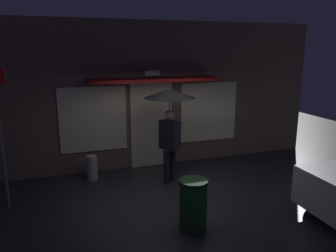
# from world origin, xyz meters

# --- Properties ---
(ground_plane) EXTENTS (18.00, 18.00, 0.00)m
(ground_plane) POSITION_xyz_m (0.00, 0.00, 0.00)
(ground_plane) COLOR #26262B
(building_facade) EXTENTS (9.36, 1.00, 3.73)m
(building_facade) POSITION_xyz_m (0.00, 2.34, 1.85)
(building_facade) COLOR brown
(building_facade) RESTS_ON ground
(person_with_umbrella) EXTENTS (1.14, 1.14, 2.17)m
(person_with_umbrella) POSITION_xyz_m (0.07, 0.96, 1.71)
(person_with_umbrella) COLOR black
(person_with_umbrella) RESTS_ON ground
(sidewalk_bollard) EXTENTS (0.26, 0.26, 0.58)m
(sidewalk_bollard) POSITION_xyz_m (-1.62, 1.69, 0.29)
(sidewalk_bollard) COLOR #B2A899
(sidewalk_bollard) RESTS_ON ground
(trash_bin) EXTENTS (0.50, 0.50, 0.89)m
(trash_bin) POSITION_xyz_m (-0.22, -1.11, 0.45)
(trash_bin) COLOR #1E4C23
(trash_bin) RESTS_ON ground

